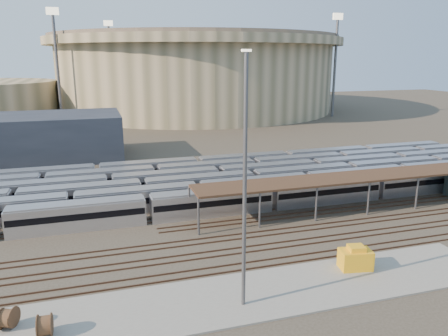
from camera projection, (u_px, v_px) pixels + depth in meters
name	position (u px, v px, depth m)	size (l,w,h in m)	color
ground	(259.00, 231.00, 58.46)	(420.00, 420.00, 0.00)	#383026
apron	(268.00, 293.00, 43.12)	(50.00, 9.00, 0.20)	gray
subway_trains	(232.00, 181.00, 75.78)	(125.99, 23.90, 3.60)	silver
inspection_shed	(383.00, 175.00, 67.18)	(60.30, 6.00, 5.30)	#515256
empty_tracks	(274.00, 246.00, 53.81)	(170.00, 9.62, 0.18)	#4C3323
stadium	(196.00, 71.00, 191.15)	(124.00, 124.00, 32.50)	tan
service_building	(25.00, 138.00, 98.23)	(42.00, 20.00, 10.00)	#1E232D
floodlight_0	(57.00, 63.00, 146.71)	(4.00, 1.00, 38.40)	#515256
floodlight_2	(335.00, 62.00, 165.85)	(4.00, 1.00, 38.40)	#515256
floodlight_3	(111.00, 61.00, 198.71)	(4.00, 1.00, 38.40)	#515256
cable_reel_west	(8.00, 318.00, 37.16)	(1.84, 1.84, 1.02)	brown
cable_reel_east	(45.00, 325.00, 36.10)	(1.91, 1.91, 1.06)	brown
yard_light_pole	(245.00, 185.00, 38.09)	(0.80, 0.36, 23.12)	#515256
yellow_equipment	(355.00, 259.00, 47.63)	(3.39, 2.12, 2.12)	#EBA516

